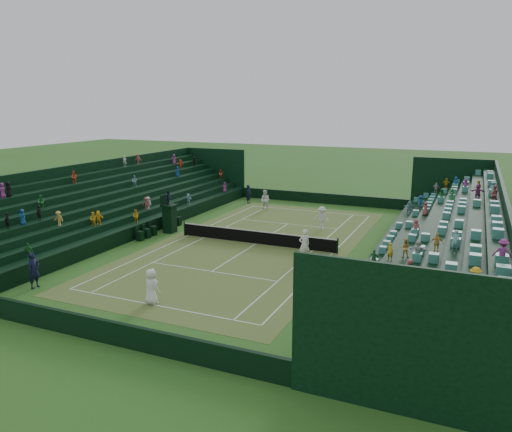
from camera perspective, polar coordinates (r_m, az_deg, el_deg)
The scene contains 17 objects.
ground at distance 34.75m, azimuth 0.00°, elevation -3.22°, with size 160.00×160.00×0.00m, color #305D1D.
court_surface at distance 34.75m, azimuth 0.00°, elevation -3.21°, with size 12.97×26.77×0.01m, color #2E6C24.
perimeter_wall_north at distance 49.22m, azimuth 7.47°, elevation 2.03°, with size 17.17×0.20×1.00m, color black.
perimeter_wall_south at distance 21.89m, azimuth -17.40°, elevation -12.32°, with size 17.17×0.20×1.00m, color black.
perimeter_wall_east at distance 32.29m, azimuth 13.95°, elevation -3.94°, with size 0.20×31.77×1.00m, color black.
perimeter_wall_west at distance 38.71m, azimuth -11.58°, elevation -1.05°, with size 0.20×31.77×1.00m, color black.
north_grandstand at distance 31.63m, azimuth 21.53°, elevation -2.84°, with size 6.60×32.00×4.90m.
south_grandstand at distance 41.01m, azimuth -16.42°, elevation 0.95°, with size 6.60×32.00×4.90m.
tennis_net at distance 34.61m, azimuth 0.00°, elevation -2.38°, with size 11.67×0.10×1.06m.
umpire_chair at distance 38.13m, azimuth -9.88°, elevation 0.14°, with size 1.02×1.02×3.19m.
courtside_chairs at distance 38.42m, azimuth -10.91°, elevation -1.31°, with size 0.46×5.44×1.00m.
player_near_west at distance 24.91m, azimuth -11.87°, elevation -7.90°, with size 0.87×0.57×1.78m, color white.
player_near_east at distance 31.18m, azimuth 5.53°, elevation -3.29°, with size 0.71×0.47×1.96m, color white.
player_far_west at distance 45.68m, azimuth 1.06°, elevation 1.84°, with size 0.89×0.70×1.84m, color white.
player_far_east at distance 38.86m, azimuth 7.51°, elevation -0.23°, with size 1.17×0.68×1.81m, color white.
line_judge_north at distance 48.69m, azimuth -0.84°, elevation 2.51°, with size 0.66×0.44×1.82m, color black.
line_judge_south at distance 28.90m, azimuth -24.04°, elevation -5.69°, with size 0.71×0.46×1.94m, color black.
Camera 1 is at (13.45, -30.59, 9.56)m, focal length 35.00 mm.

